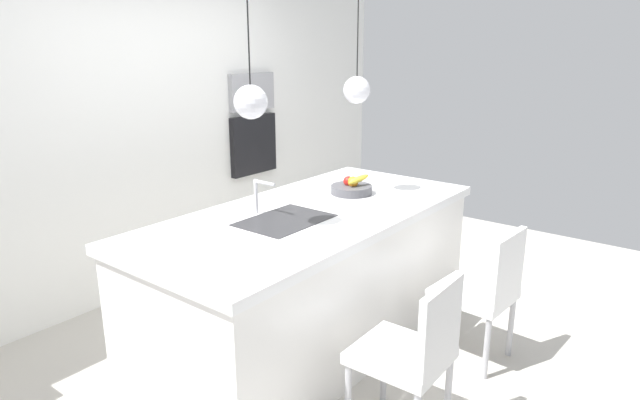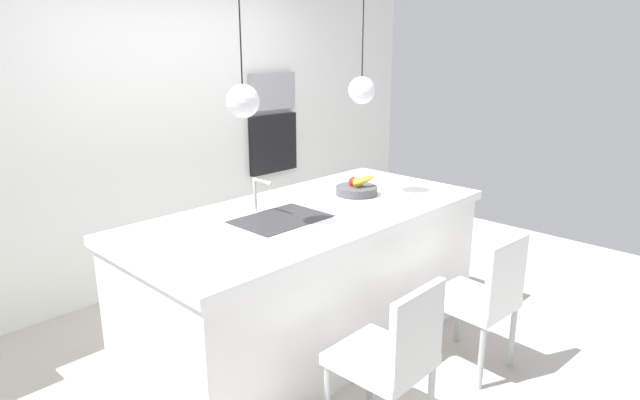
{
  "view_description": "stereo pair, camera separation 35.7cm",
  "coord_description": "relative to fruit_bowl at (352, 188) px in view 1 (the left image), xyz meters",
  "views": [
    {
      "loc": [
        -2.61,
        -2.11,
        1.96
      ],
      "look_at": [
        0.1,
        0.0,
        0.98
      ],
      "focal_mm": 30.63,
      "sensor_mm": 36.0,
      "label": 1
    },
    {
      "loc": [
        -2.38,
        -2.38,
        1.96
      ],
      "look_at": [
        0.1,
        0.0,
        0.98
      ],
      "focal_mm": 30.63,
      "sensor_mm": 36.0,
      "label": 2
    }
  ],
  "objects": [
    {
      "name": "sink_basin",
      "position": [
        -0.76,
        -0.03,
        -0.05
      ],
      "size": [
        0.56,
        0.4,
        0.02
      ],
      "primitive_type": "cube",
      "color": "#2D2D30",
      "rests_on": "kitchen_island"
    },
    {
      "name": "fruit_bowl",
      "position": [
        0.0,
        0.0,
        0.0
      ],
      "size": [
        0.3,
        0.3,
        0.15
      ],
      "color": "#4C4C51",
      "rests_on": "kitchen_island"
    },
    {
      "name": "microwave",
      "position": [
        0.57,
        1.55,
        0.56
      ],
      "size": [
        0.54,
        0.08,
        0.34
      ],
      "primitive_type": "cube",
      "color": "#9E9EA3",
      "rests_on": "back_wall"
    },
    {
      "name": "floor",
      "position": [
        -0.51,
        -0.03,
        -0.97
      ],
      "size": [
        6.6,
        6.6,
        0.0
      ],
      "primitive_type": "plane",
      "color": "#BCB7AD",
      "rests_on": "ground"
    },
    {
      "name": "chair_middle",
      "position": [
        -0.03,
        -1.03,
        -0.48
      ],
      "size": [
        0.44,
        0.48,
        0.89
      ],
      "color": "white",
      "rests_on": "ground"
    },
    {
      "name": "faucet",
      "position": [
        -0.76,
        0.18,
        0.1
      ],
      "size": [
        0.02,
        0.17,
        0.22
      ],
      "color": "silver",
      "rests_on": "kitchen_island"
    },
    {
      "name": "oven",
      "position": [
        0.57,
        1.55,
        0.06
      ],
      "size": [
        0.56,
        0.08,
        0.56
      ],
      "primitive_type": "cube",
      "color": "black",
      "rests_on": "back_wall"
    },
    {
      "name": "back_wall",
      "position": [
        -0.51,
        1.62,
        0.33
      ],
      "size": [
        6.0,
        0.1,
        2.6
      ],
      "primitive_type": "cube",
      "color": "white",
      "rests_on": "ground"
    },
    {
      "name": "pendant_light_right",
      "position": [
        -0.01,
        -0.03,
        0.69
      ],
      "size": [
        0.18,
        0.18,
        0.78
      ],
      "color": "silver"
    },
    {
      "name": "pendant_light_left",
      "position": [
        -1.02,
        -0.03,
        0.69
      ],
      "size": [
        0.18,
        0.18,
        0.78
      ],
      "color": "silver"
    },
    {
      "name": "chair_near",
      "position": [
        -0.95,
        -1.03,
        -0.47
      ],
      "size": [
        0.43,
        0.45,
        0.89
      ],
      "color": "silver",
      "rests_on": "ground"
    },
    {
      "name": "kitchen_island",
      "position": [
        -0.51,
        -0.03,
        -0.51
      ],
      "size": [
        2.44,
        1.13,
        0.93
      ],
      "color": "white",
      "rests_on": "ground"
    }
  ]
}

